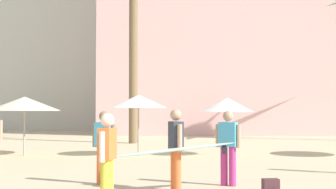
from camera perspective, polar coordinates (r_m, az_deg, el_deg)
The scene contains 9 objects.
hotel_pink at distance 37.51m, azimuth 7.81°, elevation 10.58°, with size 19.70×10.02×19.83m, color beige.
hotel_tower_gray at distance 46.47m, azimuth -11.40°, elevation 10.57°, with size 17.78×8.20×23.73m, color beige.
cafe_umbrella_0 at distance 18.27m, azimuth -17.43°, elevation -1.11°, with size 2.73×2.73×2.24m.
cafe_umbrella_1 at distance 17.41m, azimuth -3.69°, elevation -0.87°, with size 2.17×2.17×2.31m.
cafe_umbrella_3 at distance 17.54m, azimuth 7.33°, elevation -1.28°, with size 2.01×2.01×2.21m.
person_mid_center at distance 9.56m, azimuth 0.98°, elevation -6.62°, with size 2.72×1.53×1.72m.
person_near_left at distance 10.50m, azimuth 7.50°, elevation -6.19°, with size 0.58×0.37×1.69m.
person_mid_right at distance 10.72m, azimuth -7.98°, elevation -6.13°, with size 0.60×0.35×1.68m.
person_near_right at distance 8.20m, azimuth -7.59°, elevation -7.55°, with size 0.29×0.61×1.64m.
Camera 1 is at (0.96, -6.18, 1.67)m, focal length 48.95 mm.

